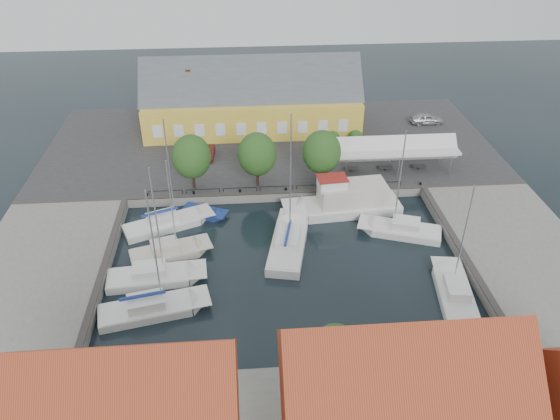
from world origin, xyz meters
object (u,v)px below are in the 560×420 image
at_px(tent_canopy, 396,149).
at_px(east_boat_a, 401,231).
at_px(car_red, 209,153).
at_px(launch_sw, 112,369).
at_px(car_silver, 427,119).
at_px(west_boat_a, 167,224).
at_px(launch_nw, 204,214).
at_px(warehouse, 247,102).
at_px(center_sailboat, 288,244).
at_px(west_boat_d, 152,310).
at_px(trawler, 346,203).
at_px(west_boat_c, 155,278).
at_px(west_boat_b, 169,253).
at_px(east_boat_c, 454,294).

height_order(tent_canopy, east_boat_a, east_boat_a).
height_order(car_red, launch_sw, car_red).
relative_size(car_silver, launch_sw, 0.93).
height_order(west_boat_a, launch_nw, west_boat_a).
xyz_separation_m(warehouse, center_sailboat, (3.07, -26.78, -4.07)).
xyz_separation_m(west_boat_d, launch_nw, (3.65, 14.62, -0.18)).
height_order(west_boat_a, west_boat_d, west_boat_a).
bearing_deg(launch_nw, launch_sw, -105.96).
bearing_deg(car_red, warehouse, 64.88).
height_order(trawler, west_boat_c, west_boat_c).
bearing_deg(trawler, warehouse, 115.18).
xyz_separation_m(car_red, west_boat_a, (-3.92, -13.29, -1.33)).
bearing_deg(car_red, tent_canopy, -8.60).
height_order(car_red, west_boat_c, west_boat_c).
bearing_deg(car_silver, warehouse, 88.47).
xyz_separation_m(tent_canopy, west_boat_b, (-24.87, -13.32, -3.42)).
relative_size(warehouse, launch_nw, 5.41).
distance_m(west_boat_a, launch_nw, 4.16).
distance_m(east_boat_c, launch_sw, 28.36).
distance_m(east_boat_a, launch_sw, 30.01).
bearing_deg(east_boat_a, tent_canopy, 79.81).
xyz_separation_m(west_boat_b, west_boat_d, (-0.70, -7.67, 0.01)).
height_order(trawler, east_boat_c, east_boat_c).
xyz_separation_m(tent_canopy, launch_sw, (-27.78, -26.90, -3.59)).
bearing_deg(launch_nw, west_boat_d, -104.01).
xyz_separation_m(warehouse, launch_sw, (-11.19, -40.75, -4.34)).
distance_m(tent_canopy, launch_sw, 38.84).
relative_size(west_boat_c, launch_nw, 2.24).
distance_m(car_red, launch_nw, 11.36).
relative_size(west_boat_a, launch_nw, 2.31).
height_order(east_boat_c, west_boat_b, east_boat_c).
relative_size(car_silver, launch_nw, 0.83).
height_order(car_red, west_boat_d, west_boat_d).
xyz_separation_m(east_boat_a, west_boat_d, (-23.51, -9.56, 0.01)).
bearing_deg(car_silver, west_boat_c, 132.42).
bearing_deg(car_silver, west_boat_a, 123.47).
bearing_deg(west_boat_a, warehouse, 68.13).
height_order(center_sailboat, west_boat_b, center_sailboat).
distance_m(west_boat_a, west_boat_d, 12.58).
height_order(west_boat_d, launch_sw, west_boat_d).
bearing_deg(center_sailboat, launch_sw, -135.56).
bearing_deg(warehouse, west_boat_a, -111.87).
relative_size(warehouse, center_sailboat, 2.05).
relative_size(west_boat_d, launch_sw, 2.59).
bearing_deg(warehouse, east_boat_c, -64.60).
distance_m(car_silver, car_red, 30.47).
bearing_deg(west_boat_c, west_boat_b, 74.84).
relative_size(car_silver, west_boat_a, 0.36).
bearing_deg(east_boat_c, launch_nw, 146.23).
relative_size(launch_sw, launch_nw, 0.89).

